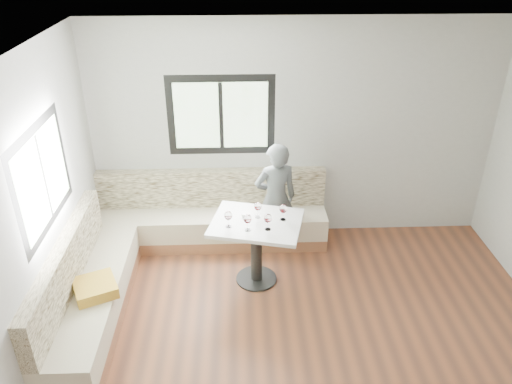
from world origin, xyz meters
TOP-DOWN VIEW (x-y plane):
  - room at (-0.08, 0.08)m, footprint 5.01×5.01m
  - banquette at (-1.59, 1.63)m, footprint 2.90×2.80m
  - table at (-0.52, 1.43)m, footprint 1.12×0.97m
  - person at (-0.26, 2.07)m, footprint 0.59×0.45m
  - olive_ramekin at (-0.63, 1.55)m, footprint 0.09×0.09m
  - wine_glass_a at (-0.82, 1.34)m, footprint 0.09×0.09m
  - wine_glass_b at (-0.62, 1.26)m, footprint 0.09×0.09m
  - wine_glass_c at (-0.40, 1.26)m, footprint 0.09×0.09m
  - wine_glass_d at (-0.50, 1.52)m, footprint 0.09×0.09m
  - wine_glass_e at (-0.22, 1.46)m, footprint 0.09×0.09m

SIDE VIEW (x-z plane):
  - banquette at x=-1.59m, z-range -0.14..0.81m
  - table at x=-0.52m, z-range 0.20..1.00m
  - person at x=-0.26m, z-range 0.00..1.45m
  - olive_ramekin at x=-0.63m, z-range 0.80..0.84m
  - wine_glass_a at x=-0.82m, z-range 0.84..1.03m
  - wine_glass_b at x=-0.62m, z-range 0.84..1.03m
  - wine_glass_c at x=-0.40m, z-range 0.84..1.03m
  - wine_glass_d at x=-0.50m, z-range 0.84..1.03m
  - wine_glass_e at x=-0.22m, z-range 0.84..1.03m
  - room at x=-0.08m, z-range 0.01..2.82m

